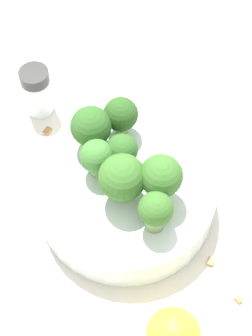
# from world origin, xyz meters

# --- Properties ---
(ground_plane) EXTENTS (3.00, 3.00, 0.00)m
(ground_plane) POSITION_xyz_m (0.00, 0.00, 0.00)
(ground_plane) COLOR silver
(bowl) EXTENTS (0.18, 0.18, 0.04)m
(bowl) POSITION_xyz_m (0.00, 0.00, 0.02)
(bowl) COLOR silver
(bowl) RESTS_ON ground_plane
(broccoli_floret_0) EXTENTS (0.05, 0.05, 0.06)m
(broccoli_floret_0) POSITION_xyz_m (0.02, -0.00, 0.08)
(broccoli_floret_0) COLOR #8EB770
(broccoli_floret_0) RESTS_ON bowl
(broccoli_floret_1) EXTENTS (0.03, 0.03, 0.04)m
(broccoli_floret_1) POSITION_xyz_m (-0.02, -0.01, 0.07)
(broccoli_floret_1) COLOR #84AD66
(broccoli_floret_1) RESTS_ON bowl
(broccoli_floret_2) EXTENTS (0.04, 0.04, 0.05)m
(broccoli_floret_2) POSITION_xyz_m (-0.04, -0.04, 0.08)
(broccoli_floret_2) COLOR #84AD66
(broccoli_floret_2) RESTS_ON bowl
(broccoli_floret_3) EXTENTS (0.04, 0.04, 0.06)m
(broccoli_floret_3) POSITION_xyz_m (0.01, 0.03, 0.08)
(broccoli_floret_3) COLOR #8EB770
(broccoli_floret_3) RESTS_ON bowl
(broccoli_floret_4) EXTENTS (0.03, 0.03, 0.05)m
(broccoli_floret_4) POSITION_xyz_m (0.04, 0.04, 0.07)
(broccoli_floret_4) COLOR #7A9E5B
(broccoli_floret_4) RESTS_ON bowl
(broccoli_floret_5) EXTENTS (0.04, 0.04, 0.05)m
(broccoli_floret_5) POSITION_xyz_m (-0.06, -0.02, 0.07)
(broccoli_floret_5) COLOR #84AD66
(broccoli_floret_5) RESTS_ON bowl
(broccoli_floret_6) EXTENTS (0.03, 0.03, 0.04)m
(broccoli_floret_6) POSITION_xyz_m (-0.01, -0.03, 0.07)
(broccoli_floret_6) COLOR #84AD66
(broccoli_floret_6) RESTS_ON bowl
(pepper_shaker) EXTENTS (0.03, 0.03, 0.06)m
(pepper_shaker) POSITION_xyz_m (-0.10, -0.13, 0.03)
(pepper_shaker) COLOR silver
(pepper_shaker) RESTS_ON ground_plane
(lemon_wedge) EXTENTS (0.05, 0.05, 0.05)m
(lemon_wedge) POSITION_xyz_m (0.13, 0.07, 0.02)
(lemon_wedge) COLOR yellow
(lemon_wedge) RESTS_ON ground_plane
(almond_crumb_0) EXTENTS (0.01, 0.01, 0.01)m
(almond_crumb_0) POSITION_xyz_m (0.08, 0.13, 0.00)
(almond_crumb_0) COLOR olive
(almond_crumb_0) RESTS_ON ground_plane
(almond_crumb_2) EXTENTS (0.01, 0.01, 0.01)m
(almond_crumb_2) POSITION_xyz_m (-0.07, -0.11, 0.00)
(almond_crumb_2) COLOR olive
(almond_crumb_2) RESTS_ON ground_plane
(almond_crumb_3) EXTENTS (0.01, 0.01, 0.01)m
(almond_crumb_3) POSITION_xyz_m (0.04, 0.10, 0.00)
(almond_crumb_3) COLOR #AD7F4C
(almond_crumb_3) RESTS_ON ground_plane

